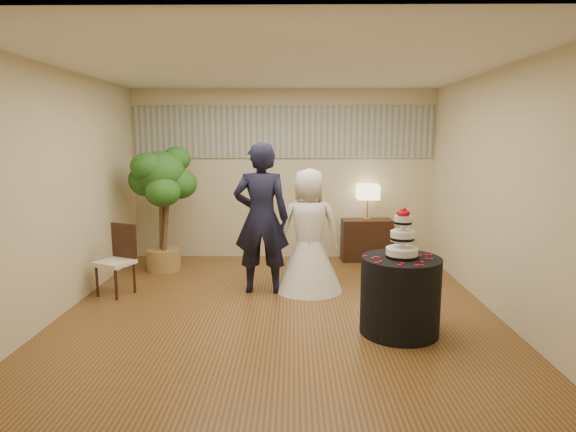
{
  "coord_description": "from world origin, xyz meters",
  "views": [
    {
      "loc": [
        0.17,
        -5.51,
        2.03
      ],
      "look_at": [
        0.1,
        0.4,
        1.05
      ],
      "focal_mm": 30.0,
      "sensor_mm": 36.0,
      "label": 1
    }
  ],
  "objects_px": {
    "bride": "(309,230)",
    "side_chair": "(115,261)",
    "ficus_tree": "(162,208)",
    "table_lamp": "(368,202)",
    "groom": "(261,218)",
    "console": "(367,240)",
    "wedding_cake": "(403,233)",
    "cake_table": "(400,295)"
  },
  "relations": [
    {
      "from": "bride",
      "to": "side_chair",
      "type": "relative_size",
      "value": 1.79
    },
    {
      "from": "ficus_tree",
      "to": "table_lamp",
      "type": "bearing_deg",
      "value": 11.17
    },
    {
      "from": "groom",
      "to": "console",
      "type": "height_order",
      "value": "groom"
    },
    {
      "from": "groom",
      "to": "wedding_cake",
      "type": "bearing_deg",
      "value": 139.29
    },
    {
      "from": "groom",
      "to": "side_chair",
      "type": "height_order",
      "value": "groom"
    },
    {
      "from": "console",
      "to": "ficus_tree",
      "type": "height_order",
      "value": "ficus_tree"
    },
    {
      "from": "groom",
      "to": "wedding_cake",
      "type": "relative_size",
      "value": 3.8
    },
    {
      "from": "console",
      "to": "table_lamp",
      "type": "bearing_deg",
      "value": 0.0
    },
    {
      "from": "table_lamp",
      "to": "side_chair",
      "type": "relative_size",
      "value": 0.64
    },
    {
      "from": "wedding_cake",
      "to": "console",
      "type": "bearing_deg",
      "value": 88.02
    },
    {
      "from": "groom",
      "to": "console",
      "type": "distance_m",
      "value": 2.41
    },
    {
      "from": "side_chair",
      "to": "cake_table",
      "type": "bearing_deg",
      "value": 5.8
    },
    {
      "from": "cake_table",
      "to": "groom",
      "type": "bearing_deg",
      "value": 138.95
    },
    {
      "from": "cake_table",
      "to": "ficus_tree",
      "type": "height_order",
      "value": "ficus_tree"
    },
    {
      "from": "groom",
      "to": "cake_table",
      "type": "height_order",
      "value": "groom"
    },
    {
      "from": "groom",
      "to": "cake_table",
      "type": "distance_m",
      "value": 2.1
    },
    {
      "from": "bride",
      "to": "cake_table",
      "type": "bearing_deg",
      "value": 121.39
    },
    {
      "from": "groom",
      "to": "bride",
      "type": "bearing_deg",
      "value": -171.41
    },
    {
      "from": "ficus_tree",
      "to": "groom",
      "type": "bearing_deg",
      "value": -33.11
    },
    {
      "from": "groom",
      "to": "table_lamp",
      "type": "xyz_separation_m",
      "value": [
        1.63,
        1.66,
        -0.01
      ]
    },
    {
      "from": "table_lamp",
      "to": "bride",
      "type": "bearing_deg",
      "value": -122.65
    },
    {
      "from": "bride",
      "to": "table_lamp",
      "type": "relative_size",
      "value": 2.81
    },
    {
      "from": "bride",
      "to": "console",
      "type": "distance_m",
      "value": 1.92
    },
    {
      "from": "cake_table",
      "to": "ficus_tree",
      "type": "bearing_deg",
      "value": 142.78
    },
    {
      "from": "table_lamp",
      "to": "groom",
      "type": "bearing_deg",
      "value": -134.43
    },
    {
      "from": "groom",
      "to": "cake_table",
      "type": "bearing_deg",
      "value": 139.29
    },
    {
      "from": "bride",
      "to": "wedding_cake",
      "type": "bearing_deg",
      "value": 121.39
    },
    {
      "from": "groom",
      "to": "side_chair",
      "type": "bearing_deg",
      "value": 4.94
    },
    {
      "from": "wedding_cake",
      "to": "side_chair",
      "type": "relative_size",
      "value": 0.57
    },
    {
      "from": "cake_table",
      "to": "table_lamp",
      "type": "xyz_separation_m",
      "value": [
        0.1,
        2.99,
        0.57
      ]
    },
    {
      "from": "groom",
      "to": "table_lamp",
      "type": "bearing_deg",
      "value": -134.09
    },
    {
      "from": "bride",
      "to": "ficus_tree",
      "type": "relative_size",
      "value": 0.85
    },
    {
      "from": "bride",
      "to": "table_lamp",
      "type": "bearing_deg",
      "value": -123.76
    },
    {
      "from": "groom",
      "to": "table_lamp",
      "type": "distance_m",
      "value": 2.32
    },
    {
      "from": "wedding_cake",
      "to": "side_chair",
      "type": "bearing_deg",
      "value": 160.95
    },
    {
      "from": "groom",
      "to": "ficus_tree",
      "type": "relative_size",
      "value": 1.03
    },
    {
      "from": "side_chair",
      "to": "bride",
      "type": "bearing_deg",
      "value": 30.35
    },
    {
      "from": "table_lamp",
      "to": "ficus_tree",
      "type": "relative_size",
      "value": 0.3
    },
    {
      "from": "cake_table",
      "to": "wedding_cake",
      "type": "bearing_deg",
      "value": 0.0
    },
    {
      "from": "table_lamp",
      "to": "wedding_cake",
      "type": "bearing_deg",
      "value": -91.98
    },
    {
      "from": "bride",
      "to": "ficus_tree",
      "type": "xyz_separation_m",
      "value": [
        -2.2,
        0.94,
        0.14
      ]
    },
    {
      "from": "table_lamp",
      "to": "ficus_tree",
      "type": "bearing_deg",
      "value": -168.83
    }
  ]
}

